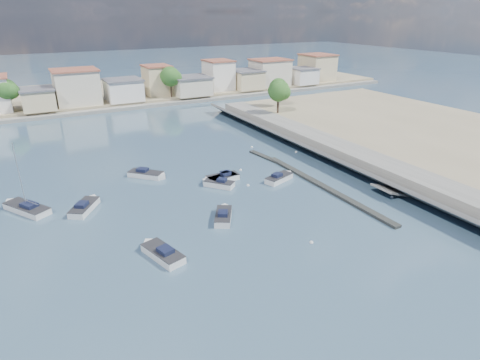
# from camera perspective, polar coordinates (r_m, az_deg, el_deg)

# --- Properties ---
(ground) EXTENTS (400.00, 400.00, 0.00)m
(ground) POSITION_cam_1_polar(r_m,az_deg,el_deg) (77.51, -6.71, 5.82)
(ground) COLOR #2A4454
(ground) RESTS_ON ground
(seawall_walkway) EXTENTS (5.00, 90.00, 1.80)m
(seawall_walkway) POSITION_cam_1_polar(r_m,az_deg,el_deg) (65.83, 17.87, 2.56)
(seawall_walkway) COLOR slate
(seawall_walkway) RESTS_ON ground
(seawall_embankment) EXTENTS (49.65, 90.00, 2.90)m
(seawall_embankment) POSITION_cam_1_polar(r_m,az_deg,el_deg) (82.38, 28.47, 4.82)
(seawall_embankment) COLOR slate
(seawall_embankment) RESTS_ON ground
(breakwater) EXTENTS (2.00, 31.02, 0.35)m
(breakwater) POSITION_cam_1_polar(r_m,az_deg,el_deg) (58.38, 10.02, 0.00)
(breakwater) COLOR black
(breakwater) RESTS_ON ground
(far_shore_land) EXTENTS (160.00, 40.00, 1.40)m
(far_shore_land) POSITION_cam_1_polar(r_m,az_deg,el_deg) (125.89, -16.01, 12.02)
(far_shore_land) COLOR gray
(far_shore_land) RESTS_ON ground
(far_shore_quay) EXTENTS (160.00, 2.50, 0.80)m
(far_shore_quay) POSITION_cam_1_polar(r_m,az_deg,el_deg) (105.94, -13.24, 10.21)
(far_shore_quay) COLOR slate
(far_shore_quay) RESTS_ON ground
(far_town) EXTENTS (113.01, 12.80, 8.35)m
(far_town) POSITION_cam_1_polar(r_m,az_deg,el_deg) (113.86, -9.01, 13.70)
(far_town) COLOR beige
(far_town) RESTS_ON far_shore_land
(shore_trees) EXTENTS (74.56, 38.32, 7.92)m
(shore_trees) POSITION_cam_1_polar(r_m,az_deg,el_deg) (104.69, -8.58, 13.66)
(shore_trees) COLOR #38281E
(shore_trees) RESTS_ON ground
(motorboat_a) EXTENTS (3.29, 5.69, 1.48)m
(motorboat_a) POSITION_cam_1_polar(r_m,az_deg,el_deg) (41.15, -11.12, -10.14)
(motorboat_a) COLOR silver
(motorboat_a) RESTS_ON ground
(motorboat_b) EXTENTS (3.76, 4.69, 1.48)m
(motorboat_b) POSITION_cam_1_polar(r_m,az_deg,el_deg) (47.22, -2.36, -5.09)
(motorboat_b) COLOR silver
(motorboat_b) RESTS_ON ground
(motorboat_c) EXTENTS (5.27, 2.01, 1.48)m
(motorboat_c) POSITION_cam_1_polar(r_m,az_deg,el_deg) (57.67, -2.71, 0.27)
(motorboat_c) COLOR silver
(motorboat_c) RESTS_ON ground
(motorboat_d) EXTENTS (4.73, 2.22, 1.48)m
(motorboat_d) POSITION_cam_1_polar(r_m,az_deg,el_deg) (57.29, -2.62, 0.12)
(motorboat_d) COLOR silver
(motorboat_d) RESTS_ON ground
(motorboat_e) EXTENTS (4.33, 5.11, 1.48)m
(motorboat_e) POSITION_cam_1_polar(r_m,az_deg,el_deg) (52.80, -21.14, -3.57)
(motorboat_e) COLOR silver
(motorboat_e) RESTS_ON ground
(motorboat_f) EXTENTS (3.91, 4.21, 1.48)m
(motorboat_f) POSITION_cam_1_polar(r_m,az_deg,el_deg) (55.78, -3.18, -0.54)
(motorboat_f) COLOR silver
(motorboat_f) RESTS_ON ground
(motorboat_g) EXTENTS (4.95, 5.00, 1.48)m
(motorboat_g) POSITION_cam_1_polar(r_m,az_deg,el_deg) (60.39, -13.02, 0.75)
(motorboat_g) COLOR silver
(motorboat_g) RESTS_ON ground
(motorboat_h) EXTENTS (5.05, 3.11, 1.48)m
(motorboat_h) POSITION_cam_1_polar(r_m,az_deg,el_deg) (57.92, 5.70, 0.28)
(motorboat_h) COLOR silver
(motorboat_h) RESTS_ON ground
(sailboat) EXTENTS (5.23, 6.60, 9.00)m
(sailboat) POSITION_cam_1_polar(r_m,az_deg,el_deg) (55.48, -28.21, -3.51)
(sailboat) COLOR silver
(sailboat) RESTS_ON ground
(mooring_buoys) EXTENTS (16.63, 31.19, 0.41)m
(mooring_buoys) POSITION_cam_1_polar(r_m,az_deg,el_deg) (59.24, 6.55, 0.43)
(mooring_buoys) COLOR white
(mooring_buoys) RESTS_ON ground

